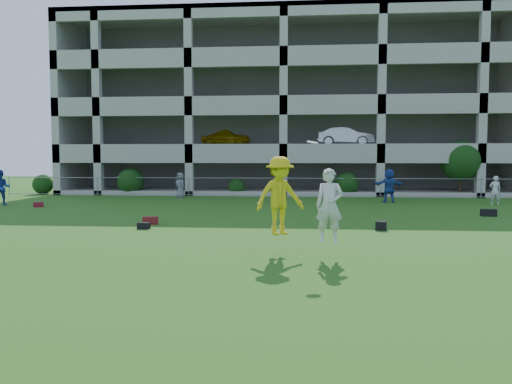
# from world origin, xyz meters

# --- Properties ---
(ground) EXTENTS (100.00, 100.00, 0.00)m
(ground) POSITION_xyz_m (0.00, 0.00, 0.00)
(ground) COLOR #235114
(ground) RESTS_ON ground
(bystander_a) EXTENTS (1.07, 0.96, 1.82)m
(bystander_a) POSITION_xyz_m (-14.26, 12.13, 0.91)
(bystander_a) COLOR navy
(bystander_a) RESTS_ON ground
(bystander_c) EXTENTS (0.89, 0.86, 1.54)m
(bystander_c) POSITION_xyz_m (-6.14, 17.24, 0.77)
(bystander_c) COLOR slate
(bystander_c) RESTS_ON ground
(bystander_d) EXTENTS (1.75, 0.70, 1.84)m
(bystander_d) POSITION_xyz_m (5.88, 15.48, 0.92)
(bystander_d) COLOR #22479C
(bystander_d) RESTS_ON ground
(bystander_e) EXTENTS (0.59, 0.43, 1.51)m
(bystander_e) POSITION_xyz_m (11.05, 14.37, 0.76)
(bystander_e) COLOR silver
(bystander_e) RESTS_ON ground
(bag_red_a) EXTENTS (0.60, 0.40, 0.28)m
(bag_red_a) POSITION_xyz_m (-4.46, 5.60, 0.14)
(bag_red_a) COLOR #5A0F1D
(bag_red_a) RESTS_ON ground
(bag_black_b) EXTENTS (0.42, 0.28, 0.22)m
(bag_black_b) POSITION_xyz_m (-4.35, 4.45, 0.11)
(bag_black_b) COLOR black
(bag_black_b) RESTS_ON ground
(crate_d) EXTENTS (0.42, 0.42, 0.30)m
(crate_d) POSITION_xyz_m (3.75, 4.86, 0.15)
(crate_d) COLOR black
(crate_d) RESTS_ON ground
(bag_black_e) EXTENTS (0.61, 0.32, 0.30)m
(bag_black_e) POSITION_xyz_m (8.88, 9.26, 0.15)
(bag_black_e) COLOR black
(bag_black_e) RESTS_ON ground
(bag_red_f) EXTENTS (0.52, 0.43, 0.24)m
(bag_red_f) POSITION_xyz_m (-11.86, 11.36, 0.12)
(bag_red_f) COLOR #530F0E
(bag_red_f) RESTS_ON ground
(frisbee_contest) EXTENTS (2.29, 1.30, 2.46)m
(frisbee_contest) POSITION_xyz_m (0.74, 0.27, 1.45)
(frisbee_contest) COLOR gold
(frisbee_contest) RESTS_ON ground
(parking_garage) EXTENTS (30.00, 14.00, 12.00)m
(parking_garage) POSITION_xyz_m (-0.00, 27.70, 6.01)
(parking_garage) COLOR #9E998C
(parking_garage) RESTS_ON ground
(fence) EXTENTS (36.06, 0.06, 1.20)m
(fence) POSITION_xyz_m (0.00, 19.00, 0.61)
(fence) COLOR gray
(fence) RESTS_ON ground
(shrub_row) EXTENTS (34.38, 2.52, 3.50)m
(shrub_row) POSITION_xyz_m (4.59, 19.70, 1.51)
(shrub_row) COLOR #163D11
(shrub_row) RESTS_ON ground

